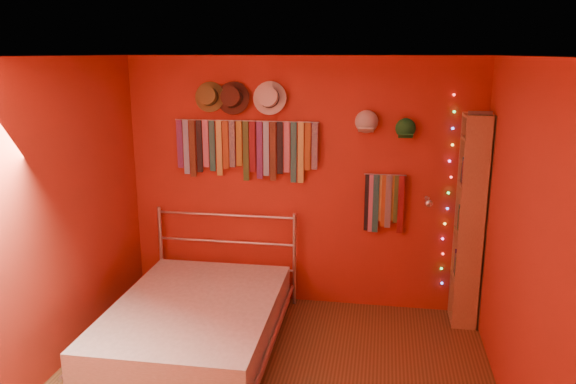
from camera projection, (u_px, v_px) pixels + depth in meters
The scene contains 15 objects.
back_wall at pixel (301, 184), 5.60m from camera, with size 3.50×0.02×2.50m, color #A72B1B.
right_wall at pixel (527, 255), 3.64m from camera, with size 0.02×3.50×2.50m, color #A72B1B.
left_wall at pixel (36, 227), 4.21m from camera, with size 0.02×3.50×2.50m, color #A72B1B.
ceiling at pixel (262, 56), 3.62m from camera, with size 3.50×3.50×0.02m, color white.
tie_rack at pixel (246, 147), 5.53m from camera, with size 1.45×0.03×0.61m.
small_tie_rack at pixel (384, 201), 5.43m from camera, with size 0.40×0.03×0.58m.
fedora_olive at pixel (209, 96), 5.44m from camera, with size 0.30×0.16×0.29m.
fedora_brown at pixel (232, 97), 5.40m from camera, with size 0.32×0.17×0.32m.
fedora_white at pixel (269, 97), 5.34m from camera, with size 0.32×0.18×0.32m.
cap_white at pixel (366, 122), 5.29m from camera, with size 0.20×0.25×0.20m.
cap_green at pixel (406, 128), 5.24m from camera, with size 0.18×0.23×0.18m.
fairy_lights at pixel (448, 193), 5.33m from camera, with size 0.06×0.02×1.87m.
reading_lamp at pixel (428, 202), 5.17m from camera, with size 0.08×0.32×0.10m.
bookshelf at pixel (474, 221), 5.17m from camera, with size 0.25×0.34×2.00m.
bed at pixel (195, 323), 4.90m from camera, with size 1.49×2.02×0.97m.
Camera 1 is at (0.80, -3.64, 2.52)m, focal length 35.00 mm.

